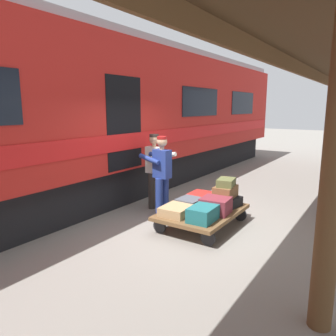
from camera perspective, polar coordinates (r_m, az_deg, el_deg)
ground_plane at (r=6.44m, az=4.91°, el=-10.15°), size 60.00×60.00×0.00m
train_car at (r=8.13m, az=-15.77°, el=8.73°), size 3.02×19.81×4.00m
luggage_cart at (r=6.30m, az=6.12°, el=-7.91°), size 1.26×1.81×0.33m
suitcase_burgundy_valise at (r=6.12m, az=8.49°, el=-6.61°), size 0.56×0.53×0.29m
suitcase_slate_roller at (r=6.39m, az=3.91°, el=-6.26°), size 0.45×0.47×0.19m
suitcase_tan_vintage at (r=5.98m, az=1.49°, el=-7.57°), size 0.52×0.61×0.16m
suitcase_black_hardshell at (r=6.57m, az=10.37°, el=-5.94°), size 0.51×0.61×0.19m
suitcase_red_plastic at (r=6.81m, az=6.02°, el=-5.23°), size 0.50×0.54×0.19m
suitcase_teal_softside at (r=5.70m, az=6.30°, el=-8.07°), size 0.44×0.61×0.26m
suitcase_brown_leather at (r=6.53m, az=10.19°, el=-4.17°), size 0.40×0.56×0.23m
suitcase_olive_duffel at (r=6.50m, az=10.33°, el=-2.53°), size 0.39×0.50×0.15m
porter_in_overalls at (r=6.80m, az=-1.19°, el=-0.85°), size 0.69×0.46×1.70m
porter_by_door at (r=7.29m, az=-2.34°, el=-0.07°), size 0.67×0.43×1.70m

